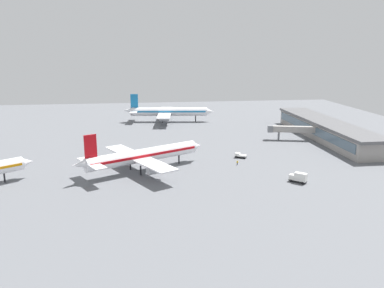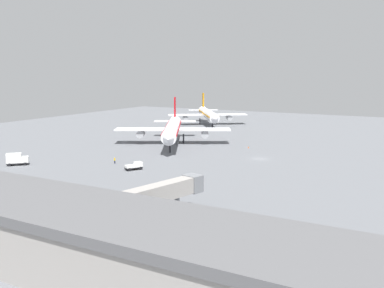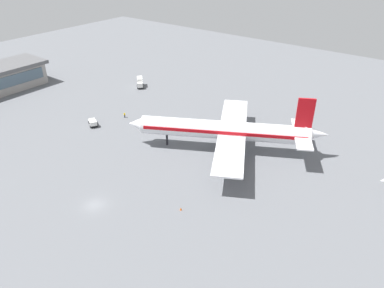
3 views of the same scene
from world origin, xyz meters
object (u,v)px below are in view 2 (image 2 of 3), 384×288
at_px(airplane_distant, 208,114).
at_px(pushback_tractor, 135,166).
at_px(catering_truck, 17,159).
at_px(safety_cone_near_gate, 248,147).
at_px(airplane_at_gate, 173,129).
at_px(ground_crew_worker, 115,160).

distance_m(airplane_distant, pushback_tractor, 97.90).
relative_size(catering_truck, safety_cone_near_gate, 8.88).
relative_size(airplane_at_gate, safety_cone_near_gate, 77.29).
bearing_deg(pushback_tractor, catering_truck, 140.04).
distance_m(pushback_tractor, catering_truck, 33.05).
bearing_deg(airplane_at_gate, pushback_tractor, -11.16).
distance_m(airplane_distant, catering_truck, 105.49).
bearing_deg(ground_crew_worker, airplane_distant, 93.67).
bearing_deg(pushback_tractor, airplane_at_gate, 47.59).
bearing_deg(airplane_at_gate, catering_truck, -49.71).
height_order(airplane_distant, ground_crew_worker, airplane_distant).
relative_size(airplane_distant, pushback_tractor, 8.59).
relative_size(pushback_tractor, ground_crew_worker, 2.85).
distance_m(catering_truck, safety_cone_near_gate, 71.35).
xyz_separation_m(pushback_tractor, safety_cone_near_gate, (13.94, 44.13, -0.67)).
bearing_deg(airplane_distant, catering_truck, -37.67).
xyz_separation_m(airplane_distant, catering_truck, (-4.57, -105.33, -3.55)).
bearing_deg(safety_cone_near_gate, airplane_distant, 128.97).
xyz_separation_m(airplane_at_gate, airplane_distant, (-14.59, 55.95, -0.36)).
distance_m(airplane_distant, ground_crew_worker, 92.40).
bearing_deg(catering_truck, airplane_at_gate, 23.25).
distance_m(catering_truck, ground_crew_worker, 26.25).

